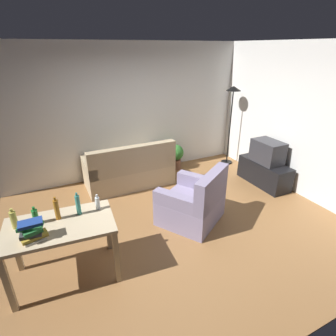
% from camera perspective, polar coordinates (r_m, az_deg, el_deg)
% --- Properties ---
extents(ground_plane, '(5.20, 4.40, 0.02)m').
position_cam_1_polar(ground_plane, '(4.41, 1.73, -11.73)').
color(ground_plane, olive).
extents(wall_rear, '(5.20, 0.10, 2.70)m').
position_cam_1_polar(wall_rear, '(5.73, -8.58, 11.68)').
color(wall_rear, white).
rests_on(wall_rear, ground_plane).
extents(wall_right, '(0.10, 4.40, 2.70)m').
position_cam_1_polar(wall_right, '(5.45, 27.23, 8.60)').
color(wall_right, silver).
rests_on(wall_right, ground_plane).
extents(couch, '(1.71, 0.84, 0.92)m').
position_cam_1_polar(couch, '(5.44, -8.15, -0.61)').
color(couch, tan).
rests_on(couch, ground_plane).
extents(tv_stand, '(0.44, 1.10, 0.48)m').
position_cam_1_polar(tv_stand, '(5.80, 19.75, -0.97)').
color(tv_stand, black).
rests_on(tv_stand, ground_plane).
extents(tv, '(0.41, 0.60, 0.44)m').
position_cam_1_polar(tv, '(5.64, 20.43, 3.26)').
color(tv, '#2D2D33').
rests_on(tv, tv_stand).
extents(torchiere_lamp, '(0.32, 0.32, 1.81)m').
position_cam_1_polar(torchiere_lamp, '(6.30, 13.48, 13.02)').
color(torchiere_lamp, black).
rests_on(torchiere_lamp, ground_plane).
extents(desk, '(1.26, 0.81, 0.76)m').
position_cam_1_polar(desk, '(3.39, -21.84, -12.55)').
color(desk, '#C6B28E').
rests_on(desk, ground_plane).
extents(potted_plant, '(0.36, 0.36, 0.57)m').
position_cam_1_polar(potted_plant, '(6.13, 1.64, 2.79)').
color(potted_plant, brown).
rests_on(potted_plant, ground_plane).
extents(armchair, '(1.21, 1.19, 0.92)m').
position_cam_1_polar(armchair, '(4.31, 5.50, -7.46)').
color(armchair, gray).
rests_on(armchair, ground_plane).
extents(bottle_squat, '(0.07, 0.07, 0.25)m').
position_cam_1_polar(bottle_squat, '(3.42, -29.96, -9.49)').
color(bottle_squat, '#BCB24C').
rests_on(bottle_squat, desk).
extents(bottle_green, '(0.06, 0.06, 0.22)m').
position_cam_1_polar(bottle_green, '(3.39, -26.37, -9.22)').
color(bottle_green, '#1E722D').
rests_on(bottle_green, desk).
extents(bottle_amber, '(0.06, 0.06, 0.29)m').
position_cam_1_polar(bottle_amber, '(3.36, -22.58, -8.12)').
color(bottle_amber, '#9E6019').
rests_on(bottle_amber, desk).
extents(bottle_tall, '(0.05, 0.05, 0.29)m').
position_cam_1_polar(bottle_tall, '(3.36, -18.58, -7.43)').
color(bottle_tall, teal).
rests_on(bottle_tall, desk).
extents(bottle_clear, '(0.05, 0.05, 0.20)m').
position_cam_1_polar(bottle_clear, '(3.41, -14.75, -7.20)').
color(bottle_clear, silver).
rests_on(bottle_clear, desk).
extents(book_stack, '(0.29, 0.20, 0.21)m').
position_cam_1_polar(book_stack, '(3.15, -26.95, -11.87)').
color(book_stack, beige).
rests_on(book_stack, desk).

